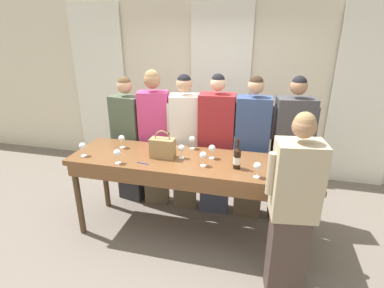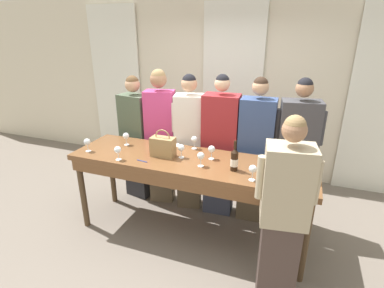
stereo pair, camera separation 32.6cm
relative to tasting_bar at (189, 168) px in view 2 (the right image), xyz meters
name	(u,v)px [view 2 (the right image)]	position (x,y,z in m)	size (l,w,h in m)	color
ground_plane	(190,233)	(0.00, 0.02, -0.88)	(18.00, 18.00, 0.00)	#70665B
wall_back	(232,89)	(0.00, 1.97, 0.52)	(12.00, 0.06, 2.80)	beige
curtain_panel_left	(117,85)	(-2.14, 1.91, 0.46)	(0.95, 0.03, 2.69)	white
curtain_panel_center	(231,93)	(0.00, 1.91, 0.46)	(0.95, 0.03, 2.69)	white
tasting_bar	(189,168)	(0.00, 0.00, 0.00)	(2.68, 0.75, 0.98)	brown
wine_bottle	(234,160)	(0.51, -0.08, 0.21)	(0.08, 0.08, 0.32)	black
handbag	(163,146)	(-0.31, 0.00, 0.21)	(0.27, 0.14, 0.31)	#997A4C
wine_glass_front_left	(310,154)	(1.22, 0.35, 0.21)	(0.08, 0.08, 0.16)	white
wine_glass_front_mid	(317,172)	(1.28, -0.08, 0.21)	(0.08, 0.08, 0.16)	white
wine_glass_front_right	(253,169)	(0.72, -0.23, 0.21)	(0.08, 0.08, 0.16)	white
wine_glass_center_left	(194,140)	(-0.06, 0.33, 0.21)	(0.08, 0.08, 0.16)	white
wine_glass_center_mid	(212,149)	(0.22, 0.11, 0.21)	(0.08, 0.08, 0.16)	white
wine_glass_center_right	(181,148)	(-0.10, 0.03, 0.21)	(0.08, 0.08, 0.16)	white
wine_glass_back_left	(201,156)	(0.17, -0.10, 0.21)	(0.08, 0.08, 0.16)	white
wine_glass_back_mid	(126,136)	(-0.87, 0.15, 0.21)	(0.08, 0.08, 0.16)	white
wine_glass_back_right	(118,150)	(-0.72, -0.26, 0.21)	(0.08, 0.08, 0.16)	white
wine_glass_near_host	(87,142)	(-1.18, -0.18, 0.21)	(0.08, 0.08, 0.16)	white
napkin	(175,145)	(-0.32, 0.34, 0.10)	(0.14, 0.14, 0.00)	white
pen	(142,161)	(-0.46, -0.21, 0.10)	(0.13, 0.02, 0.01)	#193399
guest_olive_jacket	(136,138)	(-1.02, 0.62, 0.01)	(0.52, 0.31, 1.74)	#28282D
guest_pink_top	(161,136)	(-0.64, 0.62, 0.08)	(0.49, 0.32, 1.84)	brown
guest_cream_sweater	(189,143)	(-0.23, 0.62, 0.04)	(0.48, 0.35, 1.80)	brown
guest_striped_shirt	(220,147)	(0.18, 0.62, 0.03)	(0.55, 0.30, 1.82)	#383D51
guest_navy_coat	(255,152)	(0.62, 0.62, 0.04)	(0.52, 0.27, 1.82)	brown
guest_beige_cap	(295,157)	(1.08, 0.62, 0.04)	(0.54, 0.32, 1.83)	brown
host_pouring	(283,216)	(1.04, -0.57, 0.00)	(0.49, 0.33, 1.74)	#473833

